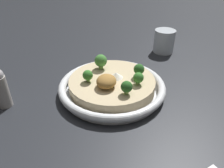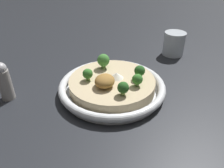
{
  "view_description": "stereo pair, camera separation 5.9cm",
  "coord_description": "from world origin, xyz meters",
  "px_view_note": "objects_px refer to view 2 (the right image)",
  "views": [
    {
      "loc": [
        -0.49,
        -0.07,
        0.34
      ],
      "look_at": [
        0.0,
        0.0,
        0.02
      ],
      "focal_mm": 35.0,
      "sensor_mm": 36.0,
      "label": 1
    },
    {
      "loc": [
        -0.48,
        -0.13,
        0.34
      ],
      "look_at": [
        0.0,
        0.0,
        0.02
      ],
      "focal_mm": 35.0,
      "sensor_mm": 36.0,
      "label": 2
    }
  ],
  "objects_px": {
    "broccoli_front_right": "(140,71)",
    "broccoli_back": "(88,74)",
    "broccoli_front_left": "(137,80)",
    "broccoli_left": "(123,88)",
    "pepper_shaker": "(4,81)",
    "drinking_glass": "(174,44)",
    "risotto_bowl": "(112,86)",
    "broccoli_back_right": "(103,60)"
  },
  "relations": [
    {
      "from": "broccoli_back_right",
      "to": "broccoli_back",
      "type": "xyz_separation_m",
      "value": [
        -0.08,
        0.02,
        -0.01
      ]
    },
    {
      "from": "broccoli_front_right",
      "to": "risotto_bowl",
      "type": "bearing_deg",
      "value": 107.66
    },
    {
      "from": "broccoli_front_left",
      "to": "broccoli_back_right",
      "type": "relative_size",
      "value": 0.77
    },
    {
      "from": "risotto_bowl",
      "to": "broccoli_back_right",
      "type": "relative_size",
      "value": 6.74
    },
    {
      "from": "drinking_glass",
      "to": "pepper_shaker",
      "type": "height_order",
      "value": "pepper_shaker"
    },
    {
      "from": "broccoli_front_right",
      "to": "pepper_shaker",
      "type": "distance_m",
      "value": 0.35
    },
    {
      "from": "broccoli_front_left",
      "to": "broccoli_back_right",
      "type": "bearing_deg",
      "value": 57.58
    },
    {
      "from": "broccoli_front_left",
      "to": "broccoli_back",
      "type": "relative_size",
      "value": 1.01
    },
    {
      "from": "broccoli_back",
      "to": "broccoli_back_right",
      "type": "bearing_deg",
      "value": -14.87
    },
    {
      "from": "broccoli_back",
      "to": "pepper_shaker",
      "type": "distance_m",
      "value": 0.21
    },
    {
      "from": "broccoli_front_left",
      "to": "drinking_glass",
      "type": "height_order",
      "value": "drinking_glass"
    },
    {
      "from": "broccoli_front_right",
      "to": "broccoli_back",
      "type": "bearing_deg",
      "value": 108.03
    },
    {
      "from": "broccoli_back_right",
      "to": "broccoli_back",
      "type": "distance_m",
      "value": 0.08
    },
    {
      "from": "broccoli_left",
      "to": "risotto_bowl",
      "type": "bearing_deg",
      "value": 35.01
    },
    {
      "from": "risotto_bowl",
      "to": "broccoli_back_right",
      "type": "xyz_separation_m",
      "value": [
        0.06,
        0.04,
        0.04
      ]
    },
    {
      "from": "broccoli_back_right",
      "to": "broccoli_left",
      "type": "bearing_deg",
      "value": -144.5
    },
    {
      "from": "drinking_glass",
      "to": "pepper_shaker",
      "type": "distance_m",
      "value": 0.57
    },
    {
      "from": "risotto_bowl",
      "to": "broccoli_left",
      "type": "relative_size",
      "value": 8.36
    },
    {
      "from": "broccoli_front_right",
      "to": "pepper_shaker",
      "type": "relative_size",
      "value": 0.37
    },
    {
      "from": "broccoli_front_right",
      "to": "broccoli_back_right",
      "type": "bearing_deg",
      "value": 73.11
    },
    {
      "from": "broccoli_front_left",
      "to": "broccoli_front_right",
      "type": "height_order",
      "value": "broccoli_front_right"
    },
    {
      "from": "broccoli_left",
      "to": "pepper_shaker",
      "type": "xyz_separation_m",
      "value": [
        -0.04,
        0.3,
        -0.01
      ]
    },
    {
      "from": "risotto_bowl",
      "to": "broccoli_back",
      "type": "bearing_deg",
      "value": 108.44
    },
    {
      "from": "broccoli_back_right",
      "to": "broccoli_left",
      "type": "distance_m",
      "value": 0.14
    },
    {
      "from": "broccoli_left",
      "to": "broccoli_front_right",
      "type": "bearing_deg",
      "value": -16.75
    },
    {
      "from": "broccoli_front_right",
      "to": "pepper_shaker",
      "type": "bearing_deg",
      "value": 110.4
    },
    {
      "from": "broccoli_front_left",
      "to": "drinking_glass",
      "type": "bearing_deg",
      "value": -15.02
    },
    {
      "from": "pepper_shaker",
      "to": "broccoli_front_right",
      "type": "bearing_deg",
      "value": -69.6
    },
    {
      "from": "broccoli_left",
      "to": "drinking_glass",
      "type": "bearing_deg",
      "value": -16.92
    },
    {
      "from": "broccoli_front_left",
      "to": "broccoli_front_right",
      "type": "relative_size",
      "value": 0.86
    },
    {
      "from": "risotto_bowl",
      "to": "broccoli_front_right",
      "type": "distance_m",
      "value": 0.08
    },
    {
      "from": "risotto_bowl",
      "to": "broccoli_front_right",
      "type": "bearing_deg",
      "value": -72.34
    },
    {
      "from": "risotto_bowl",
      "to": "drinking_glass",
      "type": "distance_m",
      "value": 0.33
    },
    {
      "from": "broccoli_left",
      "to": "pepper_shaker",
      "type": "height_order",
      "value": "pepper_shaker"
    },
    {
      "from": "broccoli_front_right",
      "to": "drinking_glass",
      "type": "xyz_separation_m",
      "value": [
        0.27,
        -0.08,
        -0.02
      ]
    },
    {
      "from": "broccoli_back",
      "to": "drinking_glass",
      "type": "bearing_deg",
      "value": -33.97
    },
    {
      "from": "drinking_glass",
      "to": "pepper_shaker",
      "type": "bearing_deg",
      "value": 134.03
    },
    {
      "from": "broccoli_front_right",
      "to": "pepper_shaker",
      "type": "height_order",
      "value": "pepper_shaker"
    },
    {
      "from": "broccoli_back",
      "to": "risotto_bowl",
      "type": "bearing_deg",
      "value": -71.56
    },
    {
      "from": "pepper_shaker",
      "to": "broccoli_front_left",
      "type": "bearing_deg",
      "value": -75.47
    },
    {
      "from": "broccoli_front_left",
      "to": "broccoli_back",
      "type": "height_order",
      "value": "same"
    },
    {
      "from": "broccoli_back_right",
      "to": "risotto_bowl",
      "type": "bearing_deg",
      "value": -143.95
    }
  ]
}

